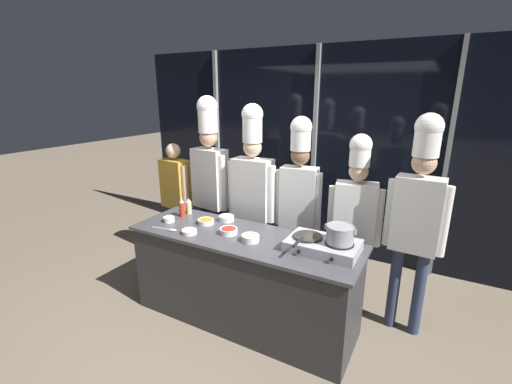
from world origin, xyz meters
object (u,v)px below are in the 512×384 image
at_px(frying_pan, 308,234).
at_px(prep_bowl_chili_flakes, 229,231).
at_px(prep_bowl_bean_sprouts, 169,219).
at_px(chef_apprentice, 418,209).
at_px(person_guest, 176,192).
at_px(portable_stove, 323,245).
at_px(squeeze_bottle_oil, 189,206).
at_px(prep_bowl_ginger, 250,238).
at_px(chef_pastry, 355,212).
at_px(chef_line, 299,193).
at_px(serving_spoon_slotted, 169,229).
at_px(prep_bowl_onion, 227,218).
at_px(prep_bowl_carrots, 206,221).
at_px(chef_sous, 252,186).
at_px(chef_head, 210,173).
at_px(stock_pot, 340,234).
at_px(prep_bowl_noodles, 189,231).
at_px(squeeze_bottle_chili, 182,208).

xyz_separation_m(frying_pan, prep_bowl_chili_flakes, (-0.74, -0.08, -0.09)).
bearing_deg(prep_bowl_bean_sprouts, chef_apprentice, 16.63).
height_order(person_guest, chef_apprentice, chef_apprentice).
bearing_deg(prep_bowl_bean_sprouts, portable_stove, 4.35).
bearing_deg(prep_bowl_bean_sprouts, squeeze_bottle_oil, 85.54).
bearing_deg(prep_bowl_ginger, person_guest, 154.30).
bearing_deg(chef_apprentice, chef_pastry, -3.32).
bearing_deg(frying_pan, chef_line, 118.48).
distance_m(portable_stove, serving_spoon_slotted, 1.44).
relative_size(prep_bowl_chili_flakes, prep_bowl_onion, 1.10).
distance_m(prep_bowl_carrots, chef_sous, 0.64).
bearing_deg(chef_head, person_guest, 5.27).
xyz_separation_m(chef_sous, chef_line, (0.51, 0.06, -0.02)).
distance_m(prep_bowl_bean_sprouts, chef_line, 1.34).
relative_size(prep_bowl_chili_flakes, prep_bowl_bean_sprouts, 1.48).
xyz_separation_m(stock_pot, chef_head, (-1.67, 0.56, 0.19)).
height_order(prep_bowl_ginger, serving_spoon_slotted, prep_bowl_ginger).
bearing_deg(stock_pot, portable_stove, -179.90).
xyz_separation_m(prep_bowl_chili_flakes, prep_bowl_noodles, (-0.32, -0.17, -0.01)).
height_order(portable_stove, chef_line, chef_line).
relative_size(frying_pan, squeeze_bottle_oil, 2.55).
relative_size(chef_sous, chef_apprentice, 1.02).
distance_m(chef_sous, chef_line, 0.51).
bearing_deg(chef_sous, chef_head, -1.28).
relative_size(serving_spoon_slotted, chef_head, 0.13).
bearing_deg(portable_stove, prep_bowl_bean_sprouts, -175.65).
bearing_deg(person_guest, prep_bowl_carrots, 155.78).
height_order(prep_bowl_carrots, person_guest, person_guest).
xyz_separation_m(prep_bowl_carrots, chef_head, (-0.34, 0.54, 0.34)).
distance_m(prep_bowl_noodles, chef_pastry, 1.56).
distance_m(prep_bowl_bean_sprouts, chef_pastry, 1.82).
relative_size(prep_bowl_ginger, chef_sous, 0.08).
bearing_deg(prep_bowl_onion, squeeze_bottle_chili, -166.05).
relative_size(prep_bowl_ginger, chef_pastry, 0.09).
bearing_deg(squeeze_bottle_oil, chef_sous, 34.17).
distance_m(squeeze_bottle_chili, chef_pastry, 1.74).
xyz_separation_m(person_guest, chef_line, (1.62, 0.03, 0.22)).
relative_size(serving_spoon_slotted, chef_apprentice, 0.14).
relative_size(prep_bowl_noodles, serving_spoon_slotted, 0.52).
bearing_deg(prep_bowl_chili_flakes, prep_bowl_noodles, -151.12).
bearing_deg(squeeze_bottle_chili, prep_bowl_onion, 13.95).
bearing_deg(prep_bowl_bean_sprouts, prep_bowl_carrots, 21.26).
bearing_deg(squeeze_bottle_chili, prep_bowl_carrots, -7.45).
bearing_deg(serving_spoon_slotted, chef_head, 98.98).
relative_size(prep_bowl_ginger, prep_bowl_chili_flakes, 0.96).
bearing_deg(stock_pot, prep_bowl_bean_sprouts, -175.98).
bearing_deg(chef_line, portable_stove, 119.95).
bearing_deg(prep_bowl_carrots, squeeze_bottle_chili, 172.55).
bearing_deg(person_guest, chef_head, -174.10).
xyz_separation_m(prep_bowl_noodles, chef_pastry, (1.30, 0.85, 0.14)).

